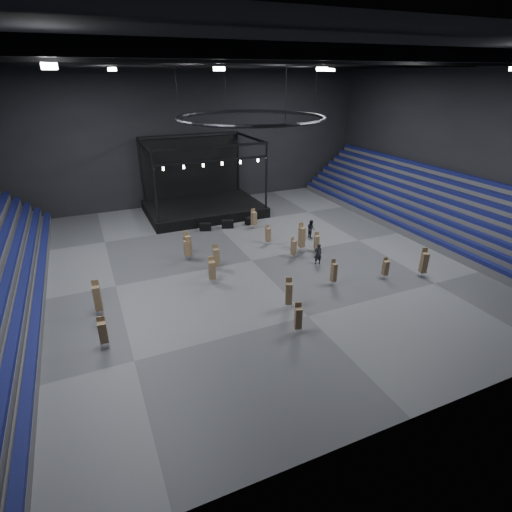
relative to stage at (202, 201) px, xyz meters
name	(u,v)px	position (x,y,z in m)	size (l,w,h in m)	color
floor	(252,261)	(0.00, -16.24, -1.45)	(50.00, 50.00, 0.00)	#515153
ceiling	(251,49)	(0.00, -16.24, 16.55)	(50.00, 42.00, 0.20)	black
wall_back	(188,135)	(0.00, 4.76, 7.55)	(50.00, 0.20, 18.00)	black
wall_front	(445,263)	(0.00, -37.24, 7.55)	(50.00, 0.20, 18.00)	black
wall_right	(461,147)	(25.00, -16.24, 7.55)	(0.20, 42.00, 18.00)	black
bleachers_right	(435,213)	(22.94, -16.24, 0.28)	(7.20, 40.00, 6.40)	#49494C
stage	(202,201)	(0.00, 0.00, 0.00)	(14.00, 10.00, 9.20)	black
truss_ring	(251,118)	(0.00, -16.24, 11.55)	(12.30, 12.30, 5.15)	black
roof_girders	(251,61)	(0.00, -16.24, 15.75)	(49.00, 30.35, 0.70)	black
floodlights	(273,69)	(0.00, -20.24, 15.15)	(28.60, 16.60, 0.25)	white
flight_case_left	(205,227)	(-1.66, -6.71, -1.02)	(1.29, 0.64, 0.86)	black
flight_case_mid	(228,224)	(0.96, -6.93, -1.00)	(1.36, 0.68, 0.91)	black
flight_case_right	(250,220)	(3.86, -6.75, -1.04)	(1.24, 0.62, 0.83)	black
chair_stack_0	(298,318)	(-1.68, -28.18, -0.25)	(0.58, 0.58, 2.31)	silver
chair_stack_1	(212,270)	(-4.84, -19.03, -0.16)	(0.60, 0.60, 2.43)	silver
chair_stack_2	(97,298)	(-14.00, -20.31, -0.01)	(0.57, 0.57, 2.83)	silver
chair_stack_3	(268,234)	(3.13, -13.24, -0.35)	(0.51, 0.51, 2.12)	silver
chair_stack_4	(317,242)	(6.61, -17.11, -0.32)	(0.58, 0.58, 2.15)	silver
chair_stack_5	(103,332)	(-14.00, -24.53, -0.25)	(0.54, 0.54, 2.25)	silver
chair_stack_6	(424,262)	(12.43, -25.28, -0.07)	(0.63, 0.63, 2.70)	silver
chair_stack_7	(188,245)	(-5.40, -13.43, 0.00)	(0.62, 0.62, 2.85)	silver
chair_stack_8	(216,257)	(-3.69, -16.70, -0.18)	(0.51, 0.51, 2.45)	silver
chair_stack_9	(334,272)	(4.41, -23.39, -0.26)	(0.43, 0.43, 2.35)	silver
chair_stack_10	(254,218)	(3.71, -8.22, -0.22)	(0.59, 0.59, 2.29)	silver
chair_stack_11	(294,247)	(3.94, -17.26, -0.35)	(0.56, 0.56, 2.12)	silver
chair_stack_12	(289,293)	(-0.78, -25.12, -0.14)	(0.64, 0.64, 2.54)	silver
chair_stack_13	(302,237)	(5.44, -16.16, 0.08)	(0.58, 0.58, 3.01)	silver
chair_stack_14	(386,268)	(9.16, -24.24, -0.40)	(0.49, 0.49, 1.97)	silver
chair_stack_15	(187,248)	(-5.55, -13.55, -0.19)	(0.55, 0.55, 2.36)	silver
man_center	(318,254)	(5.36, -19.39, -0.42)	(0.75, 0.49, 2.05)	black
crew_member	(311,229)	(8.24, -13.33, -0.46)	(0.96, 0.75, 1.98)	black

